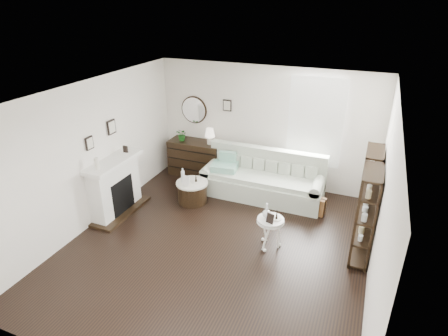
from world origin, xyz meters
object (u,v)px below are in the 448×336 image
at_px(dresser, 196,158).
at_px(drum_table, 192,192).
at_px(sofa, 263,181).
at_px(pedestal_table, 271,221).

distance_m(dresser, drum_table, 1.35).
bearing_deg(sofa, drum_table, -146.60).
bearing_deg(dresser, pedestal_table, -40.94).
bearing_deg(drum_table, sofa, 33.40).
height_order(drum_table, pedestal_table, pedestal_table).
relative_size(sofa, dresser, 2.02).
xyz_separation_m(sofa, dresser, (-1.80, 0.39, 0.10)).
relative_size(drum_table, pedestal_table, 1.18).
height_order(dresser, pedestal_table, dresser).
bearing_deg(sofa, dresser, 167.79).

